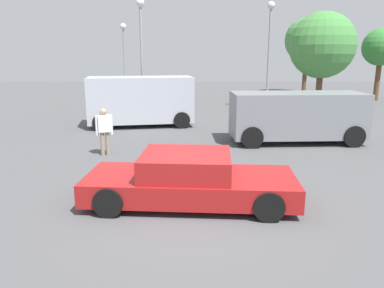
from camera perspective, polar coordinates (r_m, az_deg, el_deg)
ground_plane at (r=8.28m, az=0.11°, el=-9.79°), size 80.00×80.00×0.00m
sedan_foreground at (r=8.34m, az=-0.23°, el=-5.61°), size 4.81×2.19×1.17m
dog at (r=11.70m, az=-2.01°, el=-1.31°), size 0.62×0.26×0.44m
van_white at (r=17.65m, az=-7.79°, el=6.83°), size 5.10×2.83×2.32m
suv_dark at (r=14.66m, az=16.11°, el=4.30°), size 5.04×2.21×1.92m
pedestrian at (r=12.57m, az=-13.29°, el=2.48°), size 0.54×0.36×1.59m
light_post_near at (r=23.10m, az=12.17°, el=15.85°), size 0.44×0.44×6.35m
light_post_mid at (r=20.03m, az=-7.69°, el=16.04°), size 0.44×0.44×6.12m
light_post_far at (r=27.67m, az=-10.30°, el=14.48°), size 0.44×0.44×5.51m
tree_back_left at (r=34.36m, az=17.65°, el=15.11°), size 3.79×3.79×6.48m
tree_back_center at (r=25.74m, az=19.78°, el=14.21°), size 4.20×4.20×6.03m
tree_back_right at (r=30.82m, az=27.51°, el=13.14°), size 2.69×2.69×5.24m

